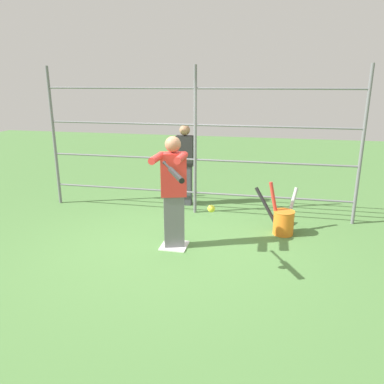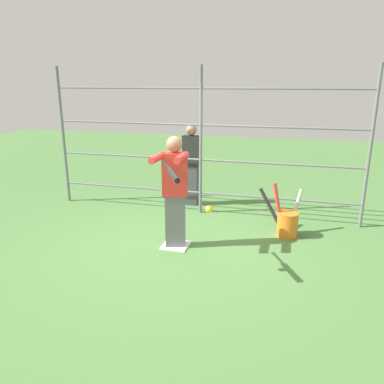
% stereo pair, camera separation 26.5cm
% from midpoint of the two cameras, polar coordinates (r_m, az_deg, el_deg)
% --- Properties ---
extents(ground_plane, '(24.00, 24.00, 0.00)m').
position_cam_midpoint_polar(ground_plane, '(5.88, -1.20, -8.21)').
color(ground_plane, '#4C7A3D').
extents(home_plate, '(0.40, 0.40, 0.02)m').
position_cam_midpoint_polar(home_plate, '(5.88, -1.20, -8.13)').
color(home_plate, white).
rests_on(home_plate, ground).
extents(fence_backstop, '(5.84, 0.06, 2.74)m').
position_cam_midpoint_polar(fence_backstop, '(6.98, 2.43, 7.54)').
color(fence_backstop, slate).
rests_on(fence_backstop, ground).
extents(batter, '(0.42, 0.67, 1.71)m').
position_cam_midpoint_polar(batter, '(5.54, -1.31, 0.43)').
color(batter, slate).
rests_on(batter, ground).
extents(baseball_bat_swinging, '(0.48, 0.80, 0.09)m').
position_cam_midpoint_polar(baseball_bat_swinging, '(4.51, -1.42, 2.92)').
color(baseball_bat_swinging, black).
extents(softball_in_flight, '(0.10, 0.10, 0.10)m').
position_cam_midpoint_polar(softball_in_flight, '(4.73, 4.24, -2.61)').
color(softball_in_flight, yellow).
extents(bat_bucket, '(0.75, 0.53, 0.88)m').
position_cam_midpoint_polar(bat_bucket, '(6.40, 15.35, -4.44)').
color(bat_bucket, orange).
rests_on(bat_bucket, ground).
extents(bystander_behind_fence, '(0.34, 0.21, 1.64)m').
position_cam_midpoint_polar(bystander_behind_fence, '(7.57, 0.90, 4.30)').
color(bystander_behind_fence, '#3F3F47').
rests_on(bystander_behind_fence, ground).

